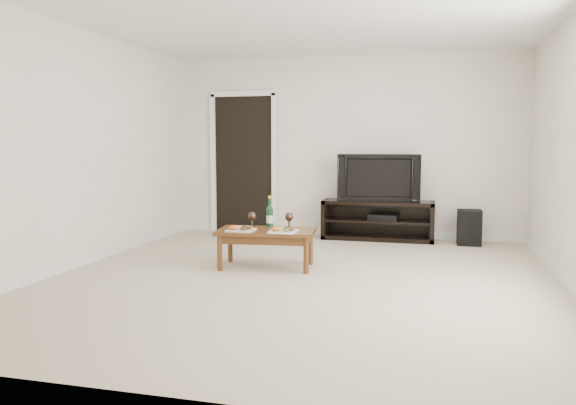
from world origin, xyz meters
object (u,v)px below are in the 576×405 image
Objects in this scene: media_console at (378,220)px; television at (379,177)px; subwoofer at (469,227)px; coffee_table at (266,249)px.

media_console is 0.60m from television.
coffee_table is at bearing -137.65° from subwoofer.
television reaches higher than coffee_table.
coffee_table is at bearing -121.54° from television.
media_console is at bearing 0.00° from television.
coffee_table is (-2.22, -2.01, -0.02)m from subwoofer.
television is at bearing 64.58° from coffee_table.
media_console is 1.22m from subwoofer.
subwoofer is (1.22, -0.09, -0.04)m from media_console.
coffee_table is (-1.00, -2.10, -0.67)m from television.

